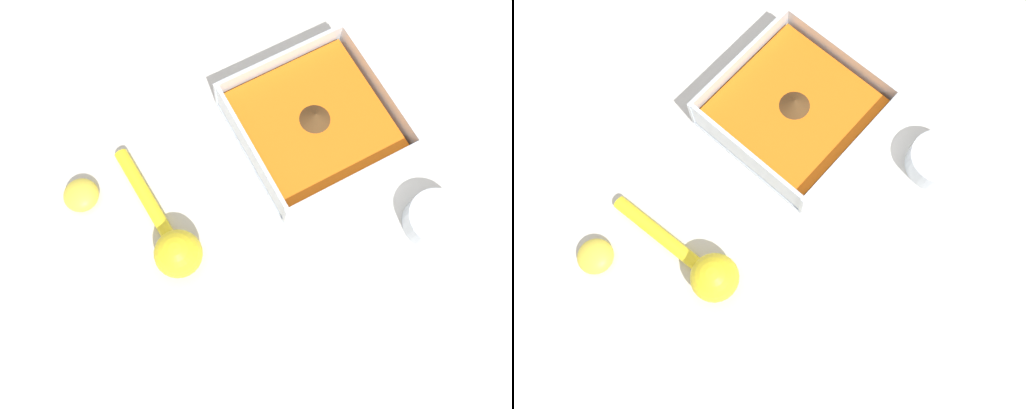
# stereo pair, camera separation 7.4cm
# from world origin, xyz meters

# --- Properties ---
(ground_plane) EXTENTS (4.00, 4.00, 0.00)m
(ground_plane) POSITION_xyz_m (0.00, 0.00, 0.00)
(ground_plane) COLOR beige
(square_dish) EXTENTS (0.23, 0.23, 0.06)m
(square_dish) POSITION_xyz_m (0.00, 0.01, 0.02)
(square_dish) COLOR silver
(square_dish) RESTS_ON ground_plane
(spice_bowl) EXTENTS (0.09, 0.09, 0.04)m
(spice_bowl) POSITION_xyz_m (0.08, -0.21, 0.02)
(spice_bowl) COLOR silver
(spice_bowl) RESTS_ON ground_plane
(lemon_squeezer) EXTENTS (0.07, 0.23, 0.07)m
(lemon_squeezer) POSITION_xyz_m (-0.28, -0.06, 0.03)
(lemon_squeezer) COLOR yellow
(lemon_squeezer) RESTS_ON ground_plane
(lemon_half) EXTENTS (0.05, 0.05, 0.03)m
(lemon_half) POSITION_xyz_m (-0.37, 0.07, 0.01)
(lemon_half) COLOR yellow
(lemon_half) RESTS_ON ground_plane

